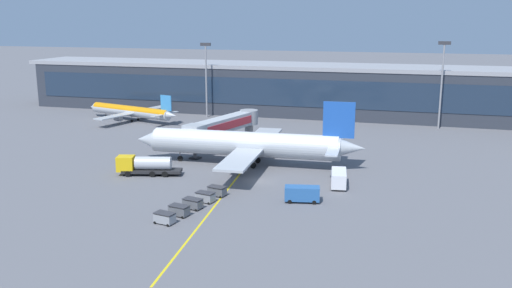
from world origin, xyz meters
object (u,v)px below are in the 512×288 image
at_px(baggage_cart_0, 165,218).
at_px(baggage_cart_4, 217,191).
at_px(lavatory_truck, 339,178).
at_px(baggage_cart_3, 205,197).
at_px(fuel_tanker, 145,165).
at_px(baggage_cart_1, 179,210).
at_px(crew_van, 301,193).
at_px(commuter_jet_far, 131,111).
at_px(main_airliner, 246,144).
at_px(baggage_cart_2, 193,203).

distance_m(baggage_cart_0, baggage_cart_4, 12.80).
bearing_deg(lavatory_truck, baggage_cart_4, -149.75).
relative_size(baggage_cart_3, baggage_cart_4, 1.00).
bearing_deg(fuel_tanker, baggage_cart_1, -50.81).
distance_m(lavatory_truck, crew_van, 9.98).
distance_m(baggage_cart_3, commuter_jet_far, 68.70).
xyz_separation_m(lavatory_truck, commuter_jet_far, (-59.02, 41.76, 1.11)).
distance_m(main_airliner, baggage_cart_1, 27.65).
xyz_separation_m(fuel_tanker, baggage_cart_0, (12.85, -19.71, -0.96)).
height_order(fuel_tanker, baggage_cart_3, fuel_tanker).
bearing_deg(baggage_cart_4, crew_van, 3.45).
xyz_separation_m(fuel_tanker, baggage_cart_3, (14.86, -10.33, -0.96)).
height_order(fuel_tanker, commuter_jet_far, commuter_jet_far).
relative_size(fuel_tanker, baggage_cart_3, 3.81).
bearing_deg(baggage_cart_2, baggage_cart_1, -102.04).
bearing_deg(baggage_cart_2, lavatory_truck, 41.50).
height_order(baggage_cart_1, baggage_cart_3, same).
distance_m(main_airliner, commuter_jet_far, 53.14).
xyz_separation_m(crew_van, commuter_jet_far, (-54.84, 50.82, 1.22)).
distance_m(crew_van, baggage_cart_0, 20.30).
bearing_deg(commuter_jet_far, baggage_cart_1, -56.63).
xyz_separation_m(fuel_tanker, lavatory_truck, (32.37, 2.63, -0.32)).
distance_m(baggage_cart_0, baggage_cart_2, 6.40).
xyz_separation_m(crew_van, baggage_cart_4, (-12.67, -0.76, -0.53)).
bearing_deg(baggage_cart_0, baggage_cart_1, 77.96).
bearing_deg(commuter_jet_far, lavatory_truck, -35.28).
height_order(lavatory_truck, baggage_cart_3, lavatory_truck).
distance_m(crew_van, baggage_cart_2, 15.68).
relative_size(baggage_cart_3, commuter_jet_far, 0.10).
bearing_deg(lavatory_truck, baggage_cart_2, -138.50).
distance_m(lavatory_truck, baggage_cart_4, 19.52).
distance_m(main_airliner, lavatory_truck, 19.78).
distance_m(baggage_cart_0, baggage_cart_1, 3.20).
relative_size(crew_van, baggage_cart_2, 1.82).
xyz_separation_m(baggage_cart_1, commuter_jet_far, (-40.16, 60.98, 1.75)).
height_order(lavatory_truck, baggage_cart_2, lavatory_truck).
relative_size(fuel_tanker, lavatory_truck, 1.83).
relative_size(baggage_cart_0, baggage_cart_3, 1.00).
relative_size(main_airliner, lavatory_truck, 6.96).
bearing_deg(fuel_tanker, baggage_cart_0, -56.89).
xyz_separation_m(fuel_tanker, baggage_cart_4, (15.52, -7.20, -0.96)).
bearing_deg(lavatory_truck, baggage_cart_0, -131.14).
distance_m(fuel_tanker, baggage_cart_2, 19.58).
bearing_deg(main_airliner, baggage_cart_0, -93.21).
bearing_deg(lavatory_truck, crew_van, -114.76).
distance_m(baggage_cart_3, baggage_cart_4, 3.20).
distance_m(fuel_tanker, baggage_cart_1, 21.42).
distance_m(baggage_cart_0, commuter_jet_far, 75.32).
xyz_separation_m(baggage_cart_0, baggage_cart_2, (1.33, 6.26, 0.00)).
height_order(baggage_cart_3, commuter_jet_far, commuter_jet_far).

